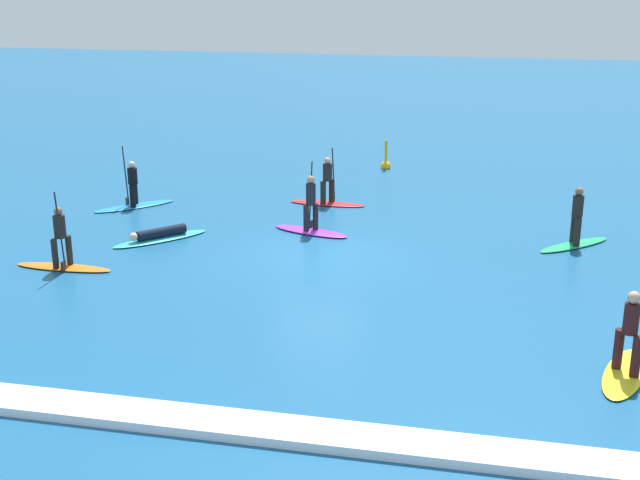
% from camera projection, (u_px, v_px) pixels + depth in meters
% --- Properties ---
extents(ground_plane, '(120.00, 120.00, 0.00)m').
position_uv_depth(ground_plane, '(320.00, 256.00, 24.37)').
color(ground_plane, '#195684').
rests_on(ground_plane, ground).
extents(surfer_on_blue_board, '(2.52, 2.55, 2.15)m').
position_uv_depth(surfer_on_blue_board, '(134.00, 195.00, 29.31)').
color(surfer_on_blue_board, '#1E8CD1').
rests_on(surfer_on_blue_board, ground_plane).
extents(surfer_on_teal_board, '(2.58, 2.73, 0.39)m').
position_uv_depth(surfer_on_teal_board, '(160.00, 236.00, 25.79)').
color(surfer_on_teal_board, '#33C6CC').
rests_on(surfer_on_teal_board, ground_plane).
extents(surfer_on_red_board, '(2.72, 0.85, 2.06)m').
position_uv_depth(surfer_on_red_board, '(328.00, 191.00, 29.63)').
color(surfer_on_red_board, red).
rests_on(surfer_on_red_board, ground_plane).
extents(surfer_on_purple_board, '(2.66, 1.42, 2.22)m').
position_uv_depth(surfer_on_purple_board, '(311.00, 218.00, 26.43)').
color(surfer_on_purple_board, purple).
rests_on(surfer_on_purple_board, ground_plane).
extents(surfer_on_green_board, '(2.39, 2.27, 1.82)m').
position_uv_depth(surfer_on_green_board, '(576.00, 229.00, 25.12)').
color(surfer_on_green_board, '#23B266').
rests_on(surfer_on_green_board, ground_plane).
extents(surfer_on_yellow_board, '(1.47, 2.70, 1.84)m').
position_uv_depth(surfer_on_yellow_board, '(627.00, 354.00, 17.08)').
color(surfer_on_yellow_board, yellow).
rests_on(surfer_on_yellow_board, ground_plane).
extents(surfer_on_orange_board, '(2.82, 0.68, 2.32)m').
position_uv_depth(surfer_on_orange_board, '(62.00, 251.00, 23.21)').
color(surfer_on_orange_board, orange).
rests_on(surfer_on_orange_board, ground_plane).
extents(marker_buoy, '(0.43, 0.43, 1.31)m').
position_uv_depth(marker_buoy, '(386.00, 164.00, 35.07)').
color(marker_buoy, yellow).
rests_on(marker_buoy, ground_plane).
extents(wave_crest, '(17.41, 0.90, 0.18)m').
position_uv_depth(wave_crest, '(207.00, 422.00, 15.27)').
color(wave_crest, white).
rests_on(wave_crest, ground_plane).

